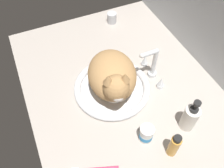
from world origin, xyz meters
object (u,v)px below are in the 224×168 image
(sink_basin, at_px, (112,88))
(cat, at_px, (113,77))
(faucet, at_px, (152,66))
(amber_bottle, at_px, (174,146))
(metal_jar, at_px, (112,18))
(soap_pump_bottle, at_px, (190,118))
(pill_bottle, at_px, (146,134))

(sink_basin, xyz_separation_m, cat, (0.02, -0.00, 0.10))
(faucet, xyz_separation_m, amber_bottle, (0.36, -0.12, -0.01))
(sink_basin, relative_size, cat, 0.98)
(amber_bottle, relative_size, metal_jar, 2.07)
(soap_pump_bottle, bearing_deg, sink_basin, -144.98)
(faucet, distance_m, cat, 0.21)
(pill_bottle, xyz_separation_m, metal_jar, (-0.71, 0.17, -0.01))
(faucet, bearing_deg, metal_jar, -179.57)
(cat, relative_size, pill_bottle, 4.50)
(amber_bottle, distance_m, soap_pump_bottle, 0.14)
(cat, xyz_separation_m, metal_jar, (-0.46, 0.20, -0.08))
(cat, bearing_deg, soap_pump_bottle, 37.36)
(metal_jar, bearing_deg, amber_bottle, -7.93)
(sink_basin, relative_size, faucet, 1.88)
(faucet, height_order, pill_bottle, faucet)
(cat, height_order, metal_jar, cat)
(faucet, bearing_deg, cat, -85.10)
(sink_basin, distance_m, pill_bottle, 0.27)
(sink_basin, height_order, metal_jar, metal_jar)
(sink_basin, bearing_deg, pill_bottle, 4.93)
(faucet, distance_m, amber_bottle, 0.37)
(soap_pump_bottle, bearing_deg, faucet, -179.80)
(sink_basin, xyz_separation_m, pill_bottle, (0.27, 0.02, 0.02))
(sink_basin, xyz_separation_m, soap_pump_bottle, (0.29, 0.20, 0.05))
(cat, height_order, pill_bottle, cat)
(soap_pump_bottle, bearing_deg, metal_jar, -179.66)
(amber_bottle, bearing_deg, sink_basin, -166.64)
(soap_pump_bottle, bearing_deg, cat, -142.64)
(cat, distance_m, amber_bottle, 0.35)
(pill_bottle, distance_m, amber_bottle, 0.11)
(sink_basin, height_order, pill_bottle, pill_bottle)
(amber_bottle, bearing_deg, soap_pump_bottle, 121.10)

